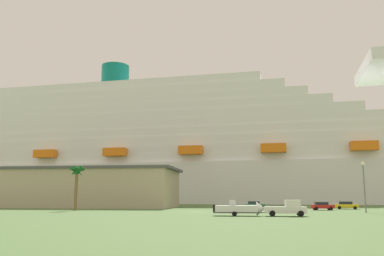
{
  "coord_description": "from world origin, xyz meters",
  "views": [
    {
      "loc": [
        9.0,
        -73.28,
        2.79
      ],
      "look_at": [
        -5.7,
        43.51,
        22.26
      ],
      "focal_mm": 38.32,
      "sensor_mm": 36.0,
      "label": 1
    }
  ],
  "objects_px": {
    "pickup_truck": "(287,208)",
    "parked_car_red_hatchback": "(322,206)",
    "cruise_ship": "(193,155)",
    "street_lamp": "(364,180)",
    "parked_car_blue_suv": "(48,204)",
    "parked_car_green_wagon": "(255,205)",
    "parked_car_yellow_taxi": "(347,205)",
    "small_boat_on_trailer": "(242,209)",
    "palm_tree": "(77,174)"
  },
  "relations": [
    {
      "from": "pickup_truck",
      "to": "parked_car_green_wagon",
      "type": "distance_m",
      "value": 32.81
    },
    {
      "from": "cruise_ship",
      "to": "parked_car_green_wagon",
      "type": "distance_m",
      "value": 66.11
    },
    {
      "from": "cruise_ship",
      "to": "parked_car_yellow_taxi",
      "type": "height_order",
      "value": "cruise_ship"
    },
    {
      "from": "street_lamp",
      "to": "small_boat_on_trailer",
      "type": "bearing_deg",
      "value": -147.3
    },
    {
      "from": "palm_tree",
      "to": "parked_car_green_wagon",
      "type": "xyz_separation_m",
      "value": [
        34.21,
        15.04,
        -6.0
      ]
    },
    {
      "from": "street_lamp",
      "to": "parked_car_yellow_taxi",
      "type": "bearing_deg",
      "value": 85.99
    },
    {
      "from": "street_lamp",
      "to": "parked_car_blue_suv",
      "type": "bearing_deg",
      "value": 162.67
    },
    {
      "from": "parked_car_green_wagon",
      "to": "parked_car_blue_suv",
      "type": "distance_m",
      "value": 47.65
    },
    {
      "from": "parked_car_green_wagon",
      "to": "parked_car_yellow_taxi",
      "type": "distance_m",
      "value": 18.93
    },
    {
      "from": "cruise_ship",
      "to": "parked_car_yellow_taxi",
      "type": "relative_size",
      "value": 56.76
    },
    {
      "from": "small_boat_on_trailer",
      "to": "palm_tree",
      "type": "xyz_separation_m",
      "value": [
        -31.68,
        17.44,
        5.87
      ]
    },
    {
      "from": "palm_tree",
      "to": "parked_car_blue_suv",
      "type": "relative_size",
      "value": 1.82
    },
    {
      "from": "small_boat_on_trailer",
      "to": "street_lamp",
      "type": "bearing_deg",
      "value": 32.7
    },
    {
      "from": "pickup_truck",
      "to": "palm_tree",
      "type": "xyz_separation_m",
      "value": [
        -37.83,
        17.58,
        5.79
      ]
    },
    {
      "from": "parked_car_red_hatchback",
      "to": "street_lamp",
      "type": "bearing_deg",
      "value": -68.86
    },
    {
      "from": "palm_tree",
      "to": "parked_car_green_wagon",
      "type": "distance_m",
      "value": 37.85
    },
    {
      "from": "parked_car_green_wagon",
      "to": "parked_car_yellow_taxi",
      "type": "xyz_separation_m",
      "value": [
        18.89,
        -1.29,
        0.0
      ]
    },
    {
      "from": "parked_car_green_wagon",
      "to": "palm_tree",
      "type": "bearing_deg",
      "value": -156.27
    },
    {
      "from": "cruise_ship",
      "to": "parked_car_green_wagon",
      "type": "relative_size",
      "value": 61.75
    },
    {
      "from": "pickup_truck",
      "to": "parked_car_red_hatchback",
      "type": "xyz_separation_m",
      "value": [
        9.26,
        25.29,
        -0.21
      ]
    },
    {
      "from": "pickup_truck",
      "to": "parked_car_blue_suv",
      "type": "xyz_separation_m",
      "value": [
        -51.26,
        33.43,
        -0.21
      ]
    },
    {
      "from": "small_boat_on_trailer",
      "to": "palm_tree",
      "type": "height_order",
      "value": "palm_tree"
    },
    {
      "from": "palm_tree",
      "to": "parked_car_red_hatchback",
      "type": "xyz_separation_m",
      "value": [
        47.09,
        7.72,
        -6.0
      ]
    },
    {
      "from": "street_lamp",
      "to": "parked_car_blue_suv",
      "type": "height_order",
      "value": "street_lamp"
    },
    {
      "from": "cruise_ship",
      "to": "pickup_truck",
      "type": "bearing_deg",
      "value": -75.29
    },
    {
      "from": "pickup_truck",
      "to": "parked_car_green_wagon",
      "type": "xyz_separation_m",
      "value": [
        -3.62,
        32.61,
        -0.21
      ]
    },
    {
      "from": "parked_car_blue_suv",
      "to": "palm_tree",
      "type": "bearing_deg",
      "value": -49.73
    },
    {
      "from": "cruise_ship",
      "to": "parked_car_red_hatchback",
      "type": "xyz_separation_m",
      "value": [
        33.68,
        -67.71,
        -17.05
      ]
    },
    {
      "from": "small_boat_on_trailer",
      "to": "parked_car_red_hatchback",
      "type": "relative_size",
      "value": 1.93
    },
    {
      "from": "palm_tree",
      "to": "street_lamp",
      "type": "distance_m",
      "value": 52.03
    },
    {
      "from": "small_boat_on_trailer",
      "to": "pickup_truck",
      "type": "bearing_deg",
      "value": -1.26
    },
    {
      "from": "palm_tree",
      "to": "parked_car_yellow_taxi",
      "type": "height_order",
      "value": "palm_tree"
    },
    {
      "from": "cruise_ship",
      "to": "street_lamp",
      "type": "relative_size",
      "value": 33.07
    },
    {
      "from": "small_boat_on_trailer",
      "to": "parked_car_yellow_taxi",
      "type": "height_order",
      "value": "small_boat_on_trailer"
    },
    {
      "from": "parked_car_green_wagon",
      "to": "parked_car_red_hatchback",
      "type": "relative_size",
      "value": 1.05
    },
    {
      "from": "parked_car_blue_suv",
      "to": "parked_car_yellow_taxi",
      "type": "bearing_deg",
      "value": -1.81
    },
    {
      "from": "parked_car_green_wagon",
      "to": "parked_car_red_hatchback",
      "type": "distance_m",
      "value": 14.81
    },
    {
      "from": "small_boat_on_trailer",
      "to": "parked_car_green_wagon",
      "type": "height_order",
      "value": "small_boat_on_trailer"
    },
    {
      "from": "palm_tree",
      "to": "pickup_truck",
      "type": "bearing_deg",
      "value": -24.92
    },
    {
      "from": "parked_car_green_wagon",
      "to": "cruise_ship",
      "type": "bearing_deg",
      "value": 109.0
    },
    {
      "from": "parked_car_yellow_taxi",
      "to": "palm_tree",
      "type": "bearing_deg",
      "value": -165.48
    },
    {
      "from": "pickup_truck",
      "to": "small_boat_on_trailer",
      "type": "bearing_deg",
      "value": 178.74
    },
    {
      "from": "palm_tree",
      "to": "parked_car_blue_suv",
      "type": "bearing_deg",
      "value": 130.27
    },
    {
      "from": "cruise_ship",
      "to": "palm_tree",
      "type": "height_order",
      "value": "cruise_ship"
    },
    {
      "from": "pickup_truck",
      "to": "parked_car_blue_suv",
      "type": "relative_size",
      "value": 1.19
    },
    {
      "from": "pickup_truck",
      "to": "street_lamp",
      "type": "xyz_separation_m",
      "value": [
        13.98,
        13.06,
        4.36
      ]
    },
    {
      "from": "parked_car_red_hatchback",
      "to": "parked_car_yellow_taxi",
      "type": "relative_size",
      "value": 0.87
    },
    {
      "from": "small_boat_on_trailer",
      "to": "palm_tree",
      "type": "distance_m",
      "value": 36.63
    },
    {
      "from": "palm_tree",
      "to": "parked_car_green_wagon",
      "type": "relative_size",
      "value": 1.92
    },
    {
      "from": "palm_tree",
      "to": "parked_car_blue_suv",
      "type": "distance_m",
      "value": 21.63
    }
  ]
}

